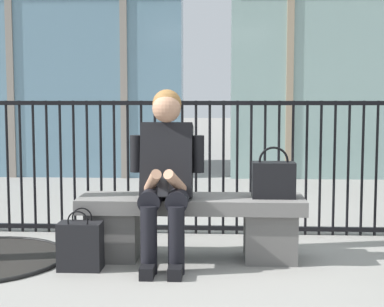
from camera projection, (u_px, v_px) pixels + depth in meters
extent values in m
plane|color=gray|center=(191.00, 258.00, 4.19)|extent=(60.00, 60.00, 0.00)
cube|color=slate|center=(191.00, 204.00, 4.15)|extent=(1.60, 0.44, 0.10)
cube|color=#605E5B|center=(114.00, 234.00, 4.20)|extent=(0.36, 0.37, 0.35)
cube|color=#605E5B|center=(270.00, 235.00, 4.15)|extent=(0.36, 0.37, 0.35)
cylinder|color=black|center=(152.00, 198.00, 3.98)|extent=(0.15, 0.40, 0.15)
cylinder|color=black|center=(149.00, 240.00, 3.80)|extent=(0.11, 0.11, 0.45)
cube|color=black|center=(148.00, 270.00, 3.76)|extent=(0.09, 0.22, 0.08)
cylinder|color=black|center=(178.00, 198.00, 3.97)|extent=(0.15, 0.40, 0.15)
cylinder|color=black|center=(176.00, 240.00, 3.79)|extent=(0.11, 0.11, 0.45)
cube|color=black|center=(176.00, 271.00, 3.75)|extent=(0.09, 0.22, 0.08)
cube|color=black|center=(167.00, 161.00, 4.09)|extent=(0.36, 0.30, 0.55)
cylinder|color=black|center=(136.00, 154.00, 4.10)|extent=(0.08, 0.08, 0.26)
cylinder|color=tan|center=(152.00, 182.00, 3.89)|extent=(0.16, 0.28, 0.20)
cylinder|color=black|center=(198.00, 154.00, 4.08)|extent=(0.08, 0.08, 0.26)
cylinder|color=tan|center=(176.00, 182.00, 3.88)|extent=(0.16, 0.28, 0.20)
cube|color=black|center=(163.00, 187.00, 3.83)|extent=(0.07, 0.10, 0.13)
sphere|color=tan|center=(167.00, 108.00, 4.04)|extent=(0.20, 0.20, 0.20)
sphere|color=olive|center=(167.00, 104.00, 4.06)|extent=(0.20, 0.20, 0.20)
cube|color=black|center=(273.00, 180.00, 4.10)|extent=(0.30, 0.17, 0.25)
torus|color=black|center=(274.00, 161.00, 4.08)|extent=(0.21, 0.02, 0.21)
cube|color=black|center=(80.00, 246.00, 3.90)|extent=(0.29, 0.17, 0.32)
torus|color=black|center=(78.00, 221.00, 3.82)|extent=(0.14, 0.01, 0.14)
torus|color=black|center=(82.00, 218.00, 3.94)|extent=(0.14, 0.01, 0.14)
cylinder|color=black|center=(8.00, 167.00, 4.99)|extent=(0.02, 0.02, 1.13)
cylinder|color=black|center=(21.00, 167.00, 4.98)|extent=(0.02, 0.02, 1.13)
cylinder|color=black|center=(34.00, 167.00, 4.98)|extent=(0.02, 0.02, 1.13)
cylinder|color=black|center=(48.00, 167.00, 4.97)|extent=(0.02, 0.02, 1.13)
cylinder|color=black|center=(61.00, 167.00, 4.96)|extent=(0.02, 0.02, 1.13)
cylinder|color=black|center=(74.00, 167.00, 4.96)|extent=(0.02, 0.02, 1.13)
cylinder|color=black|center=(88.00, 167.00, 4.95)|extent=(0.02, 0.02, 1.13)
cylinder|color=black|center=(101.00, 167.00, 4.95)|extent=(0.02, 0.02, 1.13)
cylinder|color=black|center=(115.00, 167.00, 4.94)|extent=(0.02, 0.02, 1.13)
cylinder|color=black|center=(128.00, 167.00, 4.94)|extent=(0.02, 0.02, 1.13)
cylinder|color=black|center=(142.00, 167.00, 4.93)|extent=(0.02, 0.02, 1.13)
cylinder|color=black|center=(155.00, 167.00, 4.92)|extent=(0.02, 0.02, 1.13)
cylinder|color=black|center=(169.00, 168.00, 4.92)|extent=(0.02, 0.02, 1.13)
cylinder|color=black|center=(182.00, 168.00, 4.91)|extent=(0.02, 0.02, 1.13)
cylinder|color=black|center=(196.00, 168.00, 4.91)|extent=(0.02, 0.02, 1.13)
cylinder|color=black|center=(210.00, 168.00, 4.90)|extent=(0.02, 0.02, 1.13)
cylinder|color=black|center=(223.00, 168.00, 4.90)|extent=(0.02, 0.02, 1.13)
cylinder|color=black|center=(237.00, 168.00, 4.89)|extent=(0.02, 0.02, 1.13)
cylinder|color=black|center=(251.00, 168.00, 4.88)|extent=(0.02, 0.02, 1.13)
cylinder|color=black|center=(265.00, 168.00, 4.88)|extent=(0.02, 0.02, 1.13)
cylinder|color=black|center=(279.00, 168.00, 4.87)|extent=(0.02, 0.02, 1.13)
cylinder|color=black|center=(292.00, 168.00, 4.87)|extent=(0.02, 0.02, 1.13)
cylinder|color=black|center=(306.00, 168.00, 4.86)|extent=(0.02, 0.02, 1.13)
cylinder|color=black|center=(320.00, 168.00, 4.86)|extent=(0.02, 0.02, 1.13)
cylinder|color=black|center=(334.00, 169.00, 4.85)|extent=(0.02, 0.02, 1.13)
cylinder|color=black|center=(348.00, 169.00, 4.84)|extent=(0.02, 0.02, 1.13)
cylinder|color=black|center=(362.00, 169.00, 4.84)|extent=(0.02, 0.02, 1.13)
cylinder|color=black|center=(376.00, 169.00, 4.83)|extent=(0.02, 0.02, 1.13)
cube|color=black|center=(196.00, 228.00, 4.96)|extent=(7.17, 0.04, 0.04)
cube|color=black|center=(196.00, 103.00, 4.86)|extent=(7.17, 0.04, 0.04)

